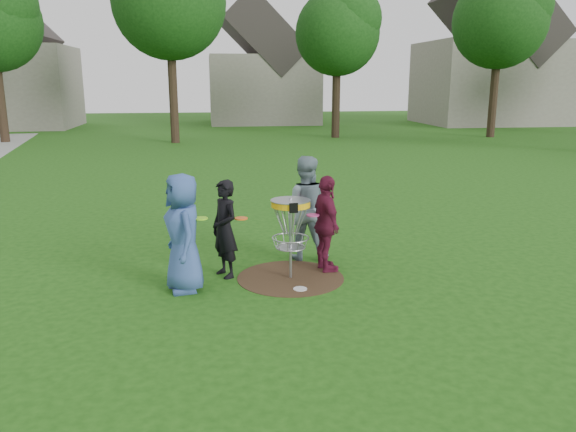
{
  "coord_description": "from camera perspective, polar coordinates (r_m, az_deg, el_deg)",
  "views": [
    {
      "loc": [
        -1.3,
        -8.84,
        3.25
      ],
      "look_at": [
        0.0,
        0.3,
        1.0
      ],
      "focal_mm": 35.0,
      "sensor_mm": 36.0,
      "label": 1
    }
  ],
  "objects": [
    {
      "name": "ground",
      "position": [
        9.5,
        0.26,
        -6.29
      ],
      "size": [
        100.0,
        100.0,
        0.0
      ],
      "primitive_type": "plane",
      "color": "#19470F",
      "rests_on": "ground"
    },
    {
      "name": "disc_on_grass",
      "position": [
        8.99,
        1.24,
        -7.43
      ],
      "size": [
        0.22,
        0.22,
        0.02
      ],
      "primitive_type": "cylinder",
      "color": "silver",
      "rests_on": "ground"
    },
    {
      "name": "player_black",
      "position": [
        9.41,
        -6.45,
        -1.31
      ],
      "size": [
        0.63,
        0.72,
        1.65
      ],
      "primitive_type": "imported",
      "rotation": [
        0.0,
        0.0,
        -1.08
      ],
      "color": "black",
      "rests_on": "ground"
    },
    {
      "name": "disc_golf_basket",
      "position": [
        9.2,
        0.26,
        -0.32
      ],
      "size": [
        0.66,
        0.67,
        1.38
      ],
      "color": "#9EA0A5",
      "rests_on": "ground"
    },
    {
      "name": "player_grey",
      "position": [
        10.28,
        1.69,
        0.82
      ],
      "size": [
        1.07,
        0.91,
        1.92
      ],
      "primitive_type": "imported",
      "rotation": [
        0.0,
        0.0,
        2.93
      ],
      "color": "gray",
      "rests_on": "ground"
    },
    {
      "name": "player_blue",
      "position": [
        8.85,
        -10.59,
        -1.71
      ],
      "size": [
        0.81,
        1.04,
        1.87
      ],
      "primitive_type": "imported",
      "rotation": [
        0.0,
        0.0,
        -1.31
      ],
      "color": "#345191",
      "rests_on": "ground"
    },
    {
      "name": "house_row",
      "position": [
        42.35,
        0.14,
        14.9
      ],
      "size": [
        44.5,
        10.65,
        11.62
      ],
      "color": "gray",
      "rests_on": "ground"
    },
    {
      "name": "player_maroon",
      "position": [
        9.64,
        3.91,
        -0.81
      ],
      "size": [
        0.56,
        1.04,
        1.68
      ],
      "primitive_type": "imported",
      "rotation": [
        0.0,
        0.0,
        1.73
      ],
      "color": "maroon",
      "rests_on": "ground"
    },
    {
      "name": "held_discs",
      "position": [
        9.36,
        -2.27,
        0.36
      ],
      "size": [
        2.08,
        1.26,
        0.18
      ],
      "color": "#94F91B",
      "rests_on": "ground"
    },
    {
      "name": "dirt_patch",
      "position": [
        9.5,
        0.26,
        -6.27
      ],
      "size": [
        1.8,
        1.8,
        0.01
      ],
      "primitive_type": "cylinder",
      "color": "#47331E",
      "rests_on": "ground"
    },
    {
      "name": "tree_row",
      "position": [
        29.71,
        -5.0,
        19.35
      ],
      "size": [
        51.2,
        17.42,
        9.9
      ],
      "color": "#38281C",
      "rests_on": "ground"
    }
  ]
}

